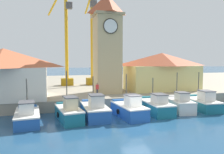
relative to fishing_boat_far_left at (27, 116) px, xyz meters
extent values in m
plane|color=navy|center=(9.21, -2.75, -0.69)|extent=(300.00, 300.00, 0.00)
cube|color=#9E937F|center=(9.21, 23.41, -0.09)|extent=(120.00, 40.00, 1.21)
cube|color=#2356A8|center=(0.00, 0.08, -0.23)|extent=(2.28, 5.05, 0.93)
cube|color=#2356A8|center=(-0.16, 2.29, 0.36)|extent=(1.69, 0.71, 0.24)
cube|color=silver|center=(0.00, 0.08, 0.29)|extent=(2.35, 5.11, 0.12)
cube|color=silver|center=(0.06, -0.78, 0.83)|extent=(1.27, 1.55, 0.96)
cube|color=#4C4C51|center=(0.06, -0.78, 1.34)|extent=(1.35, 1.64, 0.08)
cylinder|color=#4C4742|center=(-0.05, 0.70, 1.78)|extent=(0.10, 0.10, 2.86)
torus|color=black|center=(-1.07, 0.25, -0.23)|extent=(0.16, 0.53, 0.52)
cube|color=#196B7F|center=(3.56, 0.00, -0.14)|extent=(2.36, 4.99, 1.11)
cube|color=#196B7F|center=(3.27, 2.13, 0.53)|extent=(1.53, 0.80, 0.24)
cube|color=silver|center=(3.56, 0.00, 0.46)|extent=(2.43, 5.05, 0.12)
cube|color=beige|center=(3.68, -0.83, 1.04)|extent=(1.22, 1.57, 1.04)
cube|color=#4C4C51|center=(3.68, -0.83, 1.61)|extent=(1.31, 1.66, 0.08)
cylinder|color=#4C4742|center=(3.48, 0.59, 2.20)|extent=(0.10, 0.10, 3.35)
torus|color=black|center=(2.60, 0.11, -0.14)|extent=(0.19, 0.53, 0.52)
cube|color=#2356A8|center=(6.06, 0.34, -0.14)|extent=(2.09, 5.15, 1.12)
cube|color=#2356A8|center=(6.08, 2.65, 0.54)|extent=(1.75, 0.61, 0.24)
cube|color=silver|center=(6.06, 0.34, 0.47)|extent=(2.15, 5.21, 0.12)
cube|color=beige|center=(6.05, -0.56, 1.08)|extent=(1.24, 1.55, 1.09)
cube|color=#4C4C51|center=(6.05, -0.56, 1.66)|extent=(1.32, 1.63, 0.08)
cylinder|color=#4C4742|center=(6.06, 0.98, 1.90)|extent=(0.10, 0.10, 2.74)
torus|color=black|center=(4.96, 0.60, -0.14)|extent=(0.12, 0.52, 0.52)
cube|color=#2356A8|center=(9.32, -0.38, -0.13)|extent=(2.33, 5.02, 1.14)
cube|color=#2356A8|center=(9.14, 1.80, 0.56)|extent=(1.70, 0.73, 0.24)
cube|color=silver|center=(9.32, -0.38, 0.49)|extent=(2.40, 5.08, 0.12)
cube|color=silver|center=(9.39, -1.23, 1.05)|extent=(1.28, 1.55, 1.00)
cube|color=#4C4C51|center=(9.39, -1.23, 1.59)|extent=(1.37, 1.64, 0.08)
cylinder|color=#4C4742|center=(9.27, 0.23, 2.01)|extent=(0.10, 0.10, 2.92)
torus|color=black|center=(8.25, -0.22, -0.13)|extent=(0.16, 0.53, 0.52)
cube|color=#196B7F|center=(12.57, 0.38, -0.13)|extent=(2.18, 5.25, 1.13)
cube|color=#196B7F|center=(12.64, 2.72, 0.56)|extent=(1.73, 0.65, 0.24)
cube|color=silver|center=(12.57, 0.38, 0.49)|extent=(2.24, 5.31, 0.12)
cube|color=beige|center=(12.54, -0.52, 0.97)|extent=(1.26, 1.59, 0.84)
cube|color=#4C4C51|center=(12.54, -0.52, 1.43)|extent=(1.34, 1.68, 0.08)
cylinder|color=#4C4742|center=(12.59, 1.03, 1.76)|extent=(0.10, 0.10, 2.42)
torus|color=black|center=(11.49, 0.68, -0.13)|extent=(0.14, 0.52, 0.52)
cube|color=silver|center=(15.48, 0.53, -0.10)|extent=(2.56, 4.78, 1.18)
cube|color=silver|center=(15.80, 2.53, 0.61)|extent=(1.66, 0.84, 0.24)
cube|color=silver|center=(15.48, 0.53, 0.54)|extent=(2.63, 4.85, 0.12)
cube|color=beige|center=(15.35, -0.25, 1.01)|extent=(1.32, 1.52, 0.82)
cube|color=#4C4C51|center=(15.35, -0.25, 1.46)|extent=(1.41, 1.61, 0.08)
cylinder|color=#4C4742|center=(15.57, 1.09, 2.04)|extent=(0.10, 0.10, 2.90)
torus|color=black|center=(14.51, 0.92, -0.10)|extent=(0.20, 0.53, 0.52)
cube|color=#196B7F|center=(18.38, 0.52, -0.17)|extent=(2.56, 5.24, 1.05)
cube|color=#196B7F|center=(18.60, 2.79, 0.48)|extent=(1.82, 0.77, 0.24)
cube|color=silver|center=(18.38, 0.52, 0.41)|extent=(2.63, 5.30, 0.12)
cube|color=silver|center=(18.30, -0.37, 0.98)|extent=(1.39, 1.63, 1.02)
cube|color=#4C4C51|center=(18.30, -0.37, 1.53)|extent=(1.48, 1.72, 0.08)
cylinder|color=#4C4742|center=(18.44, 1.14, 1.98)|extent=(0.10, 0.10, 3.01)
torus|color=black|center=(17.29, 0.88, -0.17)|extent=(0.17, 0.53, 0.52)
cube|color=tan|center=(9.36, 8.04, 5.55)|extent=(3.25, 3.25, 10.06)
cube|color=tan|center=(9.36, 8.04, 10.73)|extent=(3.75, 3.75, 0.30)
pyramid|color=#B25133|center=(9.36, 8.04, 12.17)|extent=(3.75, 3.75, 2.59)
cylinder|color=white|center=(9.36, 6.35, 9.08)|extent=(1.79, 0.12, 1.79)
torus|color=#332D23|center=(9.36, 6.31, 9.08)|extent=(1.91, 0.12, 1.91)
cube|color=silver|center=(-2.95, 6.74, 2.29)|extent=(9.12, 6.88, 3.54)
pyramid|color=#C1603D|center=(-2.95, 6.74, 5.11)|extent=(9.52, 7.28, 2.12)
cube|color=#E5D17A|center=(17.76, 8.49, 2.28)|extent=(10.22, 5.11, 3.53)
pyramid|color=#B25133|center=(17.76, 8.49, 4.98)|extent=(10.62, 5.51, 1.87)
cube|color=#976E11|center=(4.85, 18.20, 1.12)|extent=(2.00, 2.00, 1.20)
cylinder|color=gold|center=(4.85, 18.20, 8.93)|extent=(0.56, 0.56, 14.42)
cylinder|color=gold|center=(3.44, 22.35, 15.99)|extent=(3.22, 8.57, 4.35)
cube|color=#4C4C4C|center=(5.27, 16.99, 13.81)|extent=(1.00, 1.00, 1.00)
cube|color=#976E11|center=(9.26, 17.94, 1.12)|extent=(2.00, 2.00, 1.20)
cylinder|color=gold|center=(9.26, 17.94, 9.17)|extent=(0.56, 0.56, 14.90)
cylinder|color=gold|center=(9.24, 21.33, 15.35)|extent=(0.39, 6.88, 2.28)
cube|color=#4C4C4C|center=(9.26, 16.60, 14.27)|extent=(1.00, 1.00, 1.00)
cylinder|color=#33333D|center=(7.42, 5.31, 0.94)|extent=(0.22, 0.22, 0.85)
cube|color=red|center=(7.42, 5.31, 1.65)|extent=(0.34, 0.22, 0.56)
sphere|color=#9E7051|center=(7.42, 5.31, 2.04)|extent=(0.20, 0.20, 0.20)
camera|label=1|loc=(1.95, -20.10, 4.84)|focal=35.00mm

